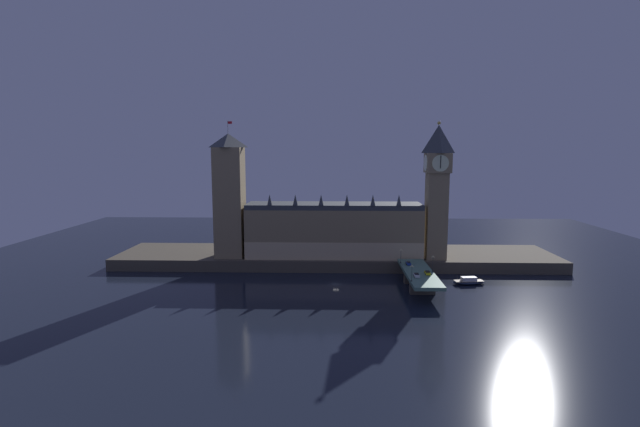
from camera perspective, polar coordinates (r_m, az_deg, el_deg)
ground_plane at (r=202.78m, az=1.98°, el=-8.67°), size 400.00×400.00×0.00m
embankment at (r=239.81m, az=1.94°, el=-5.41°), size 220.00×42.00×5.58m
parliament_hall at (r=228.66m, az=1.72°, el=-2.01°), size 85.21×20.97×31.32m
clock_tower at (r=226.84m, az=14.20°, el=3.14°), size 11.67×11.78×65.30m
victoria_tower at (r=229.53m, az=-11.07°, el=2.18°), size 13.74×13.74×65.90m
bridge at (r=199.78m, az=12.09°, el=-7.53°), size 11.81×46.00×7.10m
car_northbound_lead at (r=210.29m, az=10.82°, el=-6.02°), size 1.93×4.60×1.43m
car_northbound_trail at (r=190.73m, az=11.79°, el=-7.44°), size 2.08×4.48×1.55m
car_southbound_lead at (r=195.67m, az=13.09°, el=-7.12°), size 2.06×4.58×1.40m
street_lamp_near at (r=183.31m, az=11.24°, el=-6.98°), size 1.34×0.60×6.46m
street_lamp_mid at (r=199.37m, az=13.73°, el=-5.79°), size 1.34×0.60×6.87m
street_lamp_far at (r=211.58m, az=9.93°, el=-4.97°), size 1.34×0.60×6.45m
boat_downstream at (r=212.10m, az=17.84°, el=-7.98°), size 14.52×6.21×3.21m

